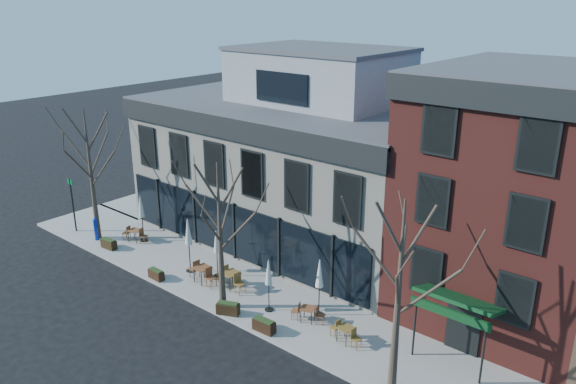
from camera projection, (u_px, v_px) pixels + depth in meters
The scene contains 24 objects.
ground at pixel (237, 262), 31.00m from camera, with size 120.00×120.00×0.00m, color black.
sidewalk_front at pixel (253, 295), 27.45m from camera, with size 33.50×4.70×0.15m, color gray.
sidewalk_side at pixel (187, 191), 42.13m from camera, with size 4.50×12.00×0.15m, color gray.
corner_building at pixel (296, 161), 33.06m from camera, with size 18.39×10.39×11.10m.
red_brick_building at pixel (521, 194), 24.86m from camera, with size 8.20×11.78×11.18m.
tree_corner at pixel (91, 173), 32.42m from camera, with size 3.93×3.98×7.92m.
tree_mid at pixel (220, 235), 25.10m from camera, with size 3.50×3.55×7.04m.
tree_right at pixel (398, 296), 19.57m from camera, with size 3.72×3.77×7.48m.
sign_pole at pixel (73, 202), 34.14m from camera, with size 0.50×0.10×3.40m.
call_box at pixel (96, 228), 33.24m from camera, with size 0.30×0.29×1.44m.
cafe_set_0 at pixel (135, 234), 33.17m from camera, with size 1.70×0.90×0.87m.
cafe_set_2 at pixel (203, 273), 28.40m from camera, with size 1.94×0.83×1.01m.
cafe_set_3 at pixel (231, 278), 27.84m from camera, with size 1.98×0.89×1.02m.
cafe_set_4 at pixel (308, 313), 25.01m from camera, with size 1.58×0.90×0.81m.
cafe_set_5 at pixel (346, 333), 23.51m from camera, with size 1.61×0.70×0.83m.
umbrella_0 at pixel (141, 209), 32.72m from camera, with size 0.46×0.46×2.87m.
umbrella_1 at pixel (188, 235), 29.01m from camera, with size 0.47×0.47×2.97m.
umbrella_2 at pixel (216, 244), 28.60m from camera, with size 0.41×0.41×2.55m.
umbrella_3 at pixel (269, 275), 25.40m from camera, with size 0.41×0.41×2.59m.
umbrella_4 at pixel (319, 277), 24.98m from camera, with size 0.44×0.44×2.77m.
planter_0 at pixel (109, 244), 32.29m from camera, with size 1.04×0.48×0.56m.
planter_1 at pixel (156, 274), 28.81m from camera, with size 0.95×0.40×0.52m.
planter_2 at pixel (228, 308), 25.61m from camera, with size 1.12×0.81×0.58m.
planter_3 at pixel (264, 325), 24.29m from camera, with size 1.06×0.47×0.58m.
Camera 1 is at (20.14, -19.61, 13.93)m, focal length 35.00 mm.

